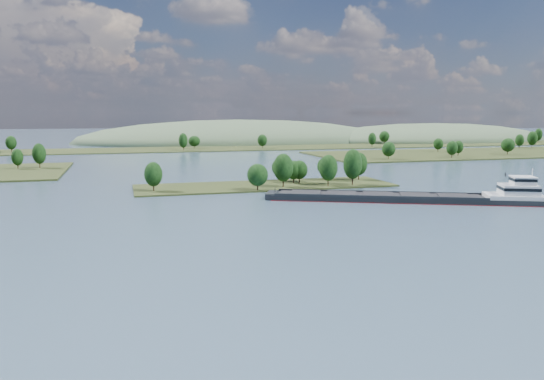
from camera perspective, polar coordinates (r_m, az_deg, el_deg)
name	(u,v)px	position (r m, az deg, el deg)	size (l,w,h in m)	color
ground	(321,214)	(150.33, 5.29, -2.62)	(1800.00, 1800.00, 0.00)	#385161
tree_island	(286,176)	(207.15, 1.50, 1.53)	(100.00, 32.11, 15.19)	#242E14
right_bank	(530,151)	(427.20, 26.04, 3.77)	(320.00, 90.00, 14.85)	#242E14
back_shoreline	(204,148)	(422.97, -7.33, 4.46)	(900.00, 60.00, 14.84)	#242E14
hill_east	(433,140)	(580.41, 16.89, 5.13)	(260.00, 140.00, 36.00)	#3E5339
hill_west	(239,142)	(530.64, -3.53, 5.20)	(320.00, 160.00, 44.00)	#3E5339
cargo_barge	(423,197)	(177.45, 15.89, -0.73)	(85.11, 45.61, 11.98)	black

